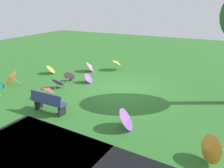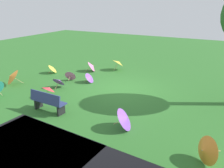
{
  "view_description": "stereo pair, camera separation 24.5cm",
  "coord_description": "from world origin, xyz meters",
  "px_view_note": "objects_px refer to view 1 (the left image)",
  "views": [
    {
      "loc": [
        -4.63,
        10.35,
        4.34
      ],
      "look_at": [
        0.1,
        1.03,
        0.6
      ],
      "focal_mm": 36.94,
      "sensor_mm": 36.0,
      "label": 1
    },
    {
      "loc": [
        -4.84,
        10.24,
        4.34
      ],
      "look_at": [
        0.1,
        1.03,
        0.6
      ],
      "focal_mm": 36.94,
      "sensor_mm": 36.0,
      "label": 2
    }
  ],
  "objects_px": {
    "parasol_purple_0": "(58,81)",
    "parasol_purple_2": "(89,78)",
    "parasol_pink_1": "(91,66)",
    "parasol_pink_0": "(69,75)",
    "parasol_yellow_0": "(51,69)",
    "park_bench": "(48,102)",
    "parasol_red_0": "(49,89)",
    "parasol_yellow_1": "(117,62)",
    "parasol_orange_1": "(208,149)",
    "parasol_purple_1": "(128,118)",
    "parasol_orange_2": "(10,77)"
  },
  "relations": [
    {
      "from": "parasol_yellow_0",
      "to": "parasol_purple_2",
      "type": "xyz_separation_m",
      "value": [
        -3.1,
        0.41,
        -0.02
      ]
    },
    {
      "from": "parasol_red_0",
      "to": "park_bench",
      "type": "bearing_deg",
      "value": 131.01
    },
    {
      "from": "park_bench",
      "to": "parasol_yellow_1",
      "type": "xyz_separation_m",
      "value": [
        0.24,
        -6.98,
        0.06
      ]
    },
    {
      "from": "parasol_yellow_1",
      "to": "parasol_purple_2",
      "type": "bearing_deg",
      "value": 85.17
    },
    {
      "from": "park_bench",
      "to": "parasol_red_0",
      "type": "xyz_separation_m",
      "value": [
        1.09,
        -1.25,
        -0.04
      ]
    },
    {
      "from": "parasol_purple_0",
      "to": "parasol_yellow_0",
      "type": "relative_size",
      "value": 0.81
    },
    {
      "from": "parasol_purple_2",
      "to": "parasol_orange_1",
      "type": "height_order",
      "value": "parasol_orange_1"
    },
    {
      "from": "parasol_yellow_1",
      "to": "parasol_purple_2",
      "type": "height_order",
      "value": "parasol_yellow_1"
    },
    {
      "from": "parasol_purple_0",
      "to": "parasol_red_0",
      "type": "distance_m",
      "value": 1.3
    },
    {
      "from": "parasol_purple_0",
      "to": "park_bench",
      "type": "bearing_deg",
      "value": 121.48
    },
    {
      "from": "parasol_purple_2",
      "to": "parasol_orange_2",
      "type": "distance_m",
      "value": 4.31
    },
    {
      "from": "parasol_pink_0",
      "to": "parasol_orange_1",
      "type": "distance_m",
      "value": 8.91
    },
    {
      "from": "parasol_purple_1",
      "to": "parasol_red_0",
      "type": "height_order",
      "value": "parasol_purple_1"
    },
    {
      "from": "parasol_yellow_0",
      "to": "parasol_yellow_1",
      "type": "distance_m",
      "value": 4.28
    },
    {
      "from": "park_bench",
      "to": "parasol_purple_1",
      "type": "distance_m",
      "value": 3.45
    },
    {
      "from": "parasol_yellow_1",
      "to": "parasol_purple_1",
      "type": "bearing_deg",
      "value": 118.74
    },
    {
      "from": "parasol_purple_0",
      "to": "parasol_pink_1",
      "type": "xyz_separation_m",
      "value": [
        0.11,
        -3.41,
        -0.01
      ]
    },
    {
      "from": "park_bench",
      "to": "parasol_yellow_1",
      "type": "bearing_deg",
      "value": -88.02
    },
    {
      "from": "parasol_purple_1",
      "to": "parasol_red_0",
      "type": "xyz_separation_m",
      "value": [
        4.52,
        -0.97,
        0.01
      ]
    },
    {
      "from": "parasol_yellow_0",
      "to": "parasol_orange_1",
      "type": "xyz_separation_m",
      "value": [
        -9.77,
        4.73,
        0.1
      ]
    },
    {
      "from": "parasol_yellow_1",
      "to": "parasol_orange_1",
      "type": "xyz_separation_m",
      "value": [
        -6.41,
        7.37,
        -0.1
      ]
    },
    {
      "from": "park_bench",
      "to": "parasol_purple_2",
      "type": "height_order",
      "value": "park_bench"
    },
    {
      "from": "parasol_red_0",
      "to": "parasol_purple_2",
      "type": "distance_m",
      "value": 2.75
    },
    {
      "from": "park_bench",
      "to": "parasol_orange_1",
      "type": "distance_m",
      "value": 6.18
    },
    {
      "from": "parasol_yellow_1",
      "to": "parasol_orange_2",
      "type": "bearing_deg",
      "value": 54.49
    },
    {
      "from": "parasol_pink_0",
      "to": "parasol_yellow_0",
      "type": "relative_size",
      "value": 0.88
    },
    {
      "from": "parasol_purple_2",
      "to": "parasol_orange_1",
      "type": "xyz_separation_m",
      "value": [
        -6.67,
        4.32,
        0.12
      ]
    },
    {
      "from": "parasol_pink_1",
      "to": "parasol_orange_2",
      "type": "height_order",
      "value": "parasol_orange_2"
    },
    {
      "from": "parasol_pink_1",
      "to": "parasol_purple_2",
      "type": "height_order",
      "value": "parasol_pink_1"
    },
    {
      "from": "parasol_pink_0",
      "to": "parasol_purple_1",
      "type": "height_order",
      "value": "parasol_purple_1"
    },
    {
      "from": "parasol_yellow_1",
      "to": "parasol_red_0",
      "type": "height_order",
      "value": "parasol_yellow_1"
    },
    {
      "from": "park_bench",
      "to": "parasol_pink_0",
      "type": "xyz_separation_m",
      "value": [
        1.73,
        -3.74,
        -0.15
      ]
    },
    {
      "from": "parasol_pink_0",
      "to": "parasol_orange_1",
      "type": "relative_size",
      "value": 0.88
    },
    {
      "from": "parasol_purple_2",
      "to": "parasol_pink_1",
      "type": "bearing_deg",
      "value": -60.12
    },
    {
      "from": "parasol_pink_1",
      "to": "parasol_orange_2",
      "type": "xyz_separation_m",
      "value": [
        2.47,
        4.32,
        0.14
      ]
    },
    {
      "from": "parasol_red_0",
      "to": "parasol_yellow_0",
      "type": "bearing_deg",
      "value": -50.88
    },
    {
      "from": "parasol_purple_0",
      "to": "parasol_yellow_1",
      "type": "relative_size",
      "value": 0.62
    },
    {
      "from": "parasol_yellow_1",
      "to": "parasol_orange_2",
      "type": "distance_m",
      "value": 6.64
    },
    {
      "from": "parasol_purple_0",
      "to": "parasol_pink_0",
      "type": "bearing_deg",
      "value": -80.38
    },
    {
      "from": "park_bench",
      "to": "parasol_pink_1",
      "type": "bearing_deg",
      "value": -74.59
    },
    {
      "from": "parasol_pink_1",
      "to": "parasol_red_0",
      "type": "xyz_separation_m",
      "value": [
        -0.53,
        4.64,
        0.07
      ]
    },
    {
      "from": "park_bench",
      "to": "parasol_pink_0",
      "type": "distance_m",
      "value": 4.12
    },
    {
      "from": "parasol_pink_0",
      "to": "parasol_pink_1",
      "type": "height_order",
      "value": "parasol_pink_1"
    },
    {
      "from": "parasol_pink_0",
      "to": "parasol_orange_2",
      "type": "relative_size",
      "value": 0.62
    },
    {
      "from": "park_bench",
      "to": "parasol_purple_2",
      "type": "xyz_separation_m",
      "value": [
        0.5,
        -3.93,
        -0.16
      ]
    },
    {
      "from": "parasol_pink_0",
      "to": "parasol_yellow_1",
      "type": "relative_size",
      "value": 0.68
    },
    {
      "from": "parasol_yellow_0",
      "to": "parasol_purple_1",
      "type": "bearing_deg",
      "value": 149.99
    },
    {
      "from": "parasol_red_0",
      "to": "parasol_purple_0",
      "type": "bearing_deg",
      "value": -70.75
    },
    {
      "from": "parasol_purple_0",
      "to": "parasol_orange_1",
      "type": "height_order",
      "value": "parasol_orange_1"
    },
    {
      "from": "parasol_purple_0",
      "to": "parasol_purple_2",
      "type": "bearing_deg",
      "value": -125.01
    }
  ]
}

